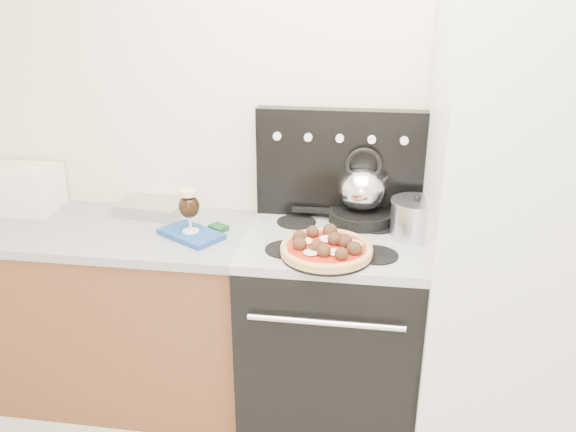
% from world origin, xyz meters
% --- Properties ---
extents(room_shell, '(3.52, 3.01, 2.52)m').
position_xyz_m(room_shell, '(0.00, 0.29, 1.25)').
color(room_shell, beige).
rests_on(room_shell, ground).
extents(base_cabinet, '(1.45, 0.60, 0.86)m').
position_xyz_m(base_cabinet, '(-1.02, 1.20, 0.43)').
color(base_cabinet, brown).
rests_on(base_cabinet, ground).
extents(countertop, '(1.48, 0.63, 0.04)m').
position_xyz_m(countertop, '(-1.02, 1.20, 0.88)').
color(countertop, '#959595').
rests_on(countertop, base_cabinet).
extents(stove_body, '(0.76, 0.65, 0.88)m').
position_xyz_m(stove_body, '(0.08, 1.18, 0.44)').
color(stove_body, black).
rests_on(stove_body, ground).
extents(cooktop, '(0.76, 0.65, 0.04)m').
position_xyz_m(cooktop, '(0.08, 1.18, 0.90)').
color(cooktop, '#ADADB2').
rests_on(cooktop, stove_body).
extents(backguard, '(0.76, 0.08, 0.50)m').
position_xyz_m(backguard, '(0.08, 1.45, 1.17)').
color(backguard, black).
rests_on(backguard, cooktop).
extents(fridge, '(0.64, 0.68, 1.90)m').
position_xyz_m(fridge, '(0.78, 1.15, 0.95)').
color(fridge, silver).
rests_on(fridge, ground).
extents(toaster_oven, '(0.35, 0.27, 0.21)m').
position_xyz_m(toaster_oven, '(-1.46, 1.35, 1.01)').
color(toaster_oven, white).
rests_on(toaster_oven, countertop).
extents(foil_sheet, '(0.33, 0.26, 0.06)m').
position_xyz_m(foil_sheet, '(-0.81, 1.39, 0.93)').
color(foil_sheet, silver).
rests_on(foil_sheet, countertop).
extents(oven_mitt, '(0.32, 0.29, 0.02)m').
position_xyz_m(oven_mitt, '(-0.54, 1.14, 0.91)').
color(oven_mitt, navy).
rests_on(oven_mitt, countertop).
extents(beer_glass, '(0.12, 0.12, 0.20)m').
position_xyz_m(beer_glass, '(-0.54, 1.14, 1.02)').
color(beer_glass, black).
rests_on(beer_glass, oven_mitt).
extents(pizza_pan, '(0.39, 0.39, 0.01)m').
position_xyz_m(pizza_pan, '(0.06, 0.99, 0.93)').
color(pizza_pan, black).
rests_on(pizza_pan, cooktop).
extents(pizza, '(0.38, 0.38, 0.05)m').
position_xyz_m(pizza, '(0.06, 0.99, 0.96)').
color(pizza, gold).
rests_on(pizza, pizza_pan).
extents(skillet, '(0.31, 0.31, 0.05)m').
position_xyz_m(skillet, '(0.19, 1.38, 0.95)').
color(skillet, black).
rests_on(skillet, cooktop).
extents(tea_kettle, '(0.24, 0.24, 0.25)m').
position_xyz_m(tea_kettle, '(0.19, 1.38, 1.10)').
color(tea_kettle, white).
rests_on(tea_kettle, skillet).
extents(stock_pot, '(0.27, 0.27, 0.15)m').
position_xyz_m(stock_pot, '(0.42, 1.25, 1.00)').
color(stock_pot, '#B9B6CA').
rests_on(stock_pot, cooktop).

